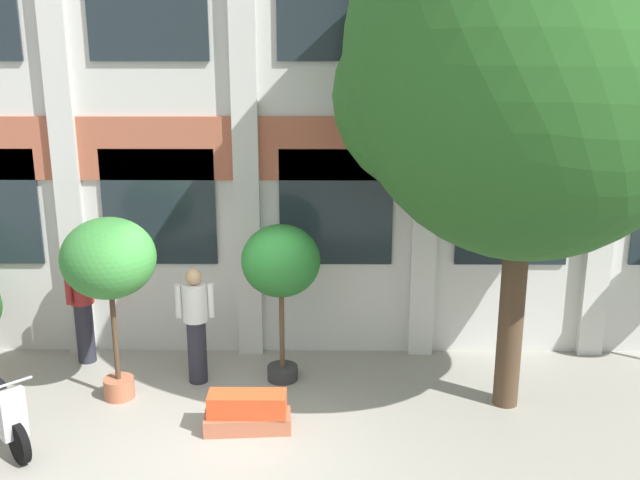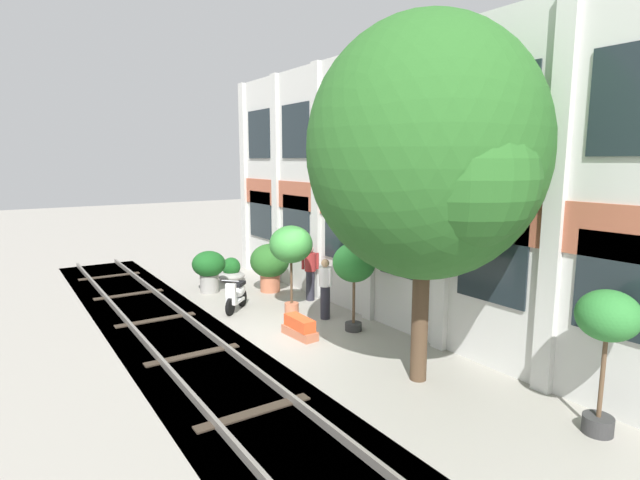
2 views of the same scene
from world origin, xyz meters
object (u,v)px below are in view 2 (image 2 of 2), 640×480
Objects in this scene: potted_plant_fluted_column at (270,263)px; scooter_near_curb at (237,295)px; potted_plant_tall_urn at (607,325)px; broadleaf_tree at (425,156)px; potted_plant_ribbed_drum at (209,267)px; potted_plant_low_pan at (291,246)px; resident_by_doorway at (310,271)px; potted_plant_wide_bowl at (231,271)px; resident_watching_tracks at (325,287)px; potted_plant_square_trough at (300,327)px; potted_plant_terracotta_small at (354,265)px.

scooter_near_curb is at bearing -53.11° from potted_plant_fluted_column.
potted_plant_tall_urn is (10.46, 0.25, 0.84)m from potted_plant_fluted_column.
potted_plant_ribbed_drum is (-8.48, -0.98, -3.50)m from broadleaf_tree.
potted_plant_fluted_column is at bearing 166.21° from potted_plant_low_pan.
resident_by_doorway reaches higher than potted_plant_fluted_column.
resident_watching_tracks reaches higher than potted_plant_wide_bowl.
potted_plant_fluted_column is 1.45× the size of potted_plant_square_trough.
potted_plant_wide_bowl is 4.67m from potted_plant_low_pan.
scooter_near_curb is (-6.17, -1.04, -3.88)m from broadleaf_tree.
potted_plant_fluted_column is at bearing 174.58° from broadleaf_tree.
potted_plant_terracotta_small is 2.07× the size of potted_plant_square_trough.
potted_plant_terracotta_small reaches higher than resident_watching_tracks.
resident_watching_tracks reaches higher than potted_plant_ribbed_drum.
potted_plant_tall_urn is 7.16m from resident_watching_tracks.
potted_plant_low_pan is (-5.10, 0.12, -2.42)m from broadleaf_tree.
potted_plant_square_trough is 0.66× the size of resident_watching_tracks.
resident_by_doorway is at bearing 18.06° from potted_plant_fluted_column.
broadleaf_tree is 3.05× the size of potted_plant_terracotta_small.
resident_by_doorway is at bearing 128.98° from scooter_near_curb.
potted_plant_square_trough is (6.19, -0.93, -0.10)m from potted_plant_wide_bowl.
resident_watching_tracks is at bearing 122.13° from potted_plant_square_trough.
potted_plant_tall_urn is at bearing 5.91° from potted_plant_low_pan.
resident_watching_tracks reaches higher than potted_plant_square_trough.
potted_plant_terracotta_small is 3.85m from scooter_near_curb.
potted_plant_low_pan reaches higher than potted_plant_terracotta_small.
potted_plant_square_trough is at bearing 3.12° from potted_plant_ribbed_drum.
broadleaf_tree reaches higher than potted_plant_ribbed_drum.
broadleaf_tree is at bearing 11.95° from potted_plant_square_trough.
resident_watching_tracks is at bearing 26.09° from potted_plant_low_pan.
potted_plant_fluted_column is at bearing 13.52° from potted_plant_wide_bowl.
potted_plant_square_trough is 0.64× the size of resident_by_doorway.
resident_by_doorway is at bearing 40.42° from potted_plant_ribbed_drum.
potted_plant_low_pan is at bearing 178.60° from broadleaf_tree.
broadleaf_tree is 5.30m from potted_plant_square_trough.
potted_plant_ribbed_drum is (-3.37, -1.11, -1.08)m from potted_plant_low_pan.
resident_by_doorway is at bearing 168.11° from broadleaf_tree.
broadleaf_tree reaches higher than resident_by_doorway.
potted_plant_terracotta_small is at bearing 90.21° from resident_watching_tracks.
scooter_near_curb is at bearing -170.40° from broadleaf_tree.
resident_by_doorway is at bearing 178.21° from potted_plant_tall_urn.
potted_plant_fluted_column is 0.63× the size of potted_plant_low_pan.
resident_watching_tracks is at bearing -177.11° from potted_plant_tall_urn.
potted_plant_fluted_column is 1.96m from potted_plant_ribbed_drum.
potted_plant_ribbed_drum is (-5.52, -1.65, -0.87)m from potted_plant_terracotta_small.
broadleaf_tree is at bearing -162.09° from potted_plant_tall_urn.
potted_plant_low_pan is 1.83× the size of potted_plant_ribbed_drum.
potted_plant_ribbed_drum is at bearing -49.70° from potted_plant_wide_bowl.
potted_plant_ribbed_drum is 2.34m from scooter_near_curb.
potted_plant_low_pan is 2.29× the size of potted_plant_square_trough.
scooter_near_curb is 0.65× the size of resident_watching_tracks.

